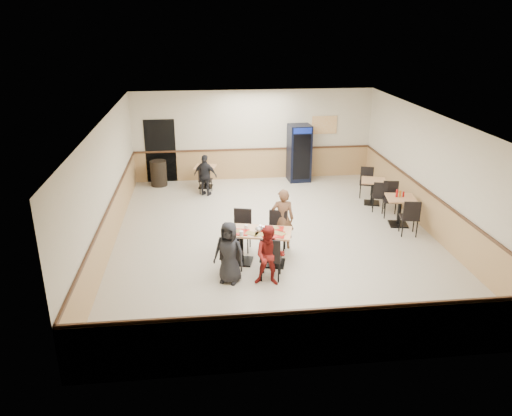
{
  "coord_description": "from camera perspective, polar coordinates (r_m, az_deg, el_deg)",
  "views": [
    {
      "loc": [
        -1.77,
        -11.34,
        5.2
      ],
      "look_at": [
        -0.54,
        -0.5,
        1.01
      ],
      "focal_mm": 35.0,
      "sensor_mm": 36.0,
      "label": 1
    }
  ],
  "objects": [
    {
      "name": "trash_bin",
      "position": [
        16.66,
        -11.07,
        3.92
      ],
      "size": [
        0.53,
        0.53,
        0.84
      ],
      "primitive_type": "cylinder",
      "color": "black",
      "rests_on": "ground"
    },
    {
      "name": "main_table",
      "position": [
        11.11,
        0.2,
        -3.9
      ],
      "size": [
        1.61,
        1.08,
        0.79
      ],
      "rotation": [
        0.0,
        0.0,
        -0.25
      ],
      "color": "black",
      "rests_on": "ground"
    },
    {
      "name": "lone_diner",
      "position": [
        15.44,
        -5.79,
        3.74
      ],
      "size": [
        0.82,
        0.62,
        1.29
      ],
      "primitive_type": "imported",
      "rotation": [
        0.0,
        0.0,
        2.69
      ],
      "color": "black",
      "rests_on": "ground"
    },
    {
      "name": "side_table_far_chair_south",
      "position": [
        14.58,
        13.95,
        1.42
      ],
      "size": [
        0.54,
        0.54,
        0.93
      ],
      "primitive_type": null,
      "rotation": [
        0.0,
        0.0,
        2.83
      ],
      "color": "black",
      "rests_on": "ground"
    },
    {
      "name": "room_shell",
      "position": [
        15.06,
        7.48,
        2.95
      ],
      "size": [
        10.0,
        10.0,
        10.0
      ],
      "color": "silver",
      "rests_on": "ground"
    },
    {
      "name": "diner_man_opposite",
      "position": [
        11.79,
        3.07,
        -1.26
      ],
      "size": [
        0.58,
        0.41,
        1.48
      ],
      "primitive_type": "imported",
      "rotation": [
        0.0,
        0.0,
        3.03
      ],
      "color": "brown",
      "rests_on": "ground"
    },
    {
      "name": "tabletop_clutter",
      "position": [
        10.93,
        0.17,
        -2.66
      ],
      "size": [
        1.32,
        0.76,
        0.12
      ],
      "rotation": [
        0.0,
        0.0,
        -0.25
      ],
      "color": "#AC130B",
      "rests_on": "main_table"
    },
    {
      "name": "side_table_near",
      "position": [
        13.69,
        16.12,
        0.14
      ],
      "size": [
        0.85,
        0.85,
        0.78
      ],
      "rotation": [
        0.0,
        0.0,
        -0.18
      ],
      "color": "black",
      "rests_on": "ground"
    },
    {
      "name": "back_table",
      "position": [
        16.25,
        -5.82,
        3.95
      ],
      "size": [
        0.77,
        0.77,
        0.7
      ],
      "rotation": [
        0.0,
        0.0,
        -0.21
      ],
      "color": "black",
      "rests_on": "ground"
    },
    {
      "name": "pepsi_cooler",
      "position": [
        16.81,
        4.96,
        6.28
      ],
      "size": [
        0.76,
        0.76,
        1.9
      ],
      "rotation": [
        0.0,
        0.0,
        0.06
      ],
      "color": "black",
      "rests_on": "ground"
    },
    {
      "name": "ground",
      "position": [
        12.6,
        2.19,
        -3.38
      ],
      "size": [
        10.0,
        10.0,
        0.0
      ],
      "primitive_type": "plane",
      "color": "beige",
      "rests_on": "ground"
    },
    {
      "name": "side_table_far_chair_north",
      "position": [
        15.63,
        12.51,
        2.86
      ],
      "size": [
        0.54,
        0.54,
        0.93
      ],
      "primitive_type": null,
      "rotation": [
        0.0,
        0.0,
        -0.31
      ],
      "color": "black",
      "rests_on": "ground"
    },
    {
      "name": "main_chairs",
      "position": [
        11.12,
        -0.07,
        -4.0
      ],
      "size": [
        1.69,
        2.0,
        1.0
      ],
      "rotation": [
        0.0,
        0.0,
        -0.25
      ],
      "color": "black",
      "rests_on": "ground"
    },
    {
      "name": "diner_woman_right",
      "position": [
        10.21,
        1.58,
        -5.47
      ],
      "size": [
        0.72,
        0.62,
        1.3
      ],
      "primitive_type": "imported",
      "rotation": [
        0.0,
        0.0,
        -0.22
      ],
      "color": "maroon",
      "rests_on": "ground"
    },
    {
      "name": "condiment_caddy",
      "position": [
        13.6,
        16.07,
        1.59
      ],
      "size": [
        0.23,
        0.06,
        0.2
      ],
      "color": "#B10D0C",
      "rests_on": "side_table_near"
    },
    {
      "name": "back_table_chair_lone",
      "position": [
        15.72,
        -5.78,
        3.28
      ],
      "size": [
        0.48,
        0.48,
        0.88
      ],
      "primitive_type": null,
      "rotation": [
        0.0,
        0.0,
        2.93
      ],
      "color": "black",
      "rests_on": "ground"
    },
    {
      "name": "side_table_far",
      "position": [
        15.1,
        13.21,
        2.25
      ],
      "size": [
        0.87,
        0.87,
        0.74
      ],
      "rotation": [
        0.0,
        0.0,
        -0.31
      ],
      "color": "black",
      "rests_on": "ground"
    },
    {
      "name": "diner_woman_left",
      "position": [
        10.32,
        -3.09,
        -5.1
      ],
      "size": [
        0.77,
        0.65,
        1.33
      ],
      "primitive_type": "imported",
      "rotation": [
        0.0,
        0.0,
        -0.42
      ],
      "color": "black",
      "rests_on": "ground"
    },
    {
      "name": "side_table_near_chair_south",
      "position": [
        13.16,
        17.11,
        -0.92
      ],
      "size": [
        0.53,
        0.53,
        0.99
      ],
      "primitive_type": null,
      "rotation": [
        0.0,
        0.0,
        2.96
      ],
      "color": "black",
      "rests_on": "ground"
    },
    {
      "name": "side_table_near_chair_north",
      "position": [
        14.24,
        15.19,
        0.94
      ],
      "size": [
        0.53,
        0.53,
        0.99
      ],
      "primitive_type": null,
      "rotation": [
        0.0,
        0.0,
        -0.18
      ],
      "color": "black",
      "rests_on": "ground"
    }
  ]
}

